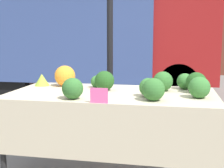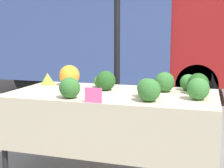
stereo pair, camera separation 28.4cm
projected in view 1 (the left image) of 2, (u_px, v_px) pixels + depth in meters
The scene contains 15 objects.
tent_pole at pixel (110, 42), 3.59m from camera, with size 0.07×0.07×2.52m.
parked_truck at pixel (90, 29), 7.24m from camera, with size 5.25×2.25×2.77m.
market_table at pixel (111, 104), 2.81m from camera, with size 1.88×0.96×0.81m.
orange_cauliflower at pixel (65, 76), 3.21m from camera, with size 0.21×0.21×0.21m.
romanesco_head at pixel (42, 80), 3.25m from camera, with size 0.16×0.16×0.12m.
broccoli_head_0 at pixel (185, 81), 3.03m from camera, with size 0.16×0.16×0.16m.
broccoli_head_1 at pixel (163, 81), 2.93m from camera, with size 0.19×0.19×0.19m.
broccoli_head_2 at pixel (199, 87), 2.59m from camera, with size 0.18×0.18×0.18m.
broccoli_head_3 at pixel (104, 81), 2.96m from camera, with size 0.19×0.19×0.19m.
broccoli_head_4 at pixel (73, 88), 2.55m from camera, with size 0.18×0.18×0.18m.
broccoli_head_5 at pixel (97, 82), 3.12m from camera, with size 0.12×0.12×0.12m.
broccoli_head_6 at pixel (196, 83), 2.84m from camera, with size 0.19×0.19×0.19m.
broccoli_head_7 at pixel (153, 89), 2.49m from camera, with size 0.18×0.18×0.18m.
broccoli_head_8 at pixel (148, 87), 2.66m from camera, with size 0.16×0.16×0.16m.
price_sign at pixel (99, 96), 2.40m from camera, with size 0.14×0.01×0.12m.
Camera 1 is at (0.54, -2.76, 1.32)m, focal length 50.00 mm.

